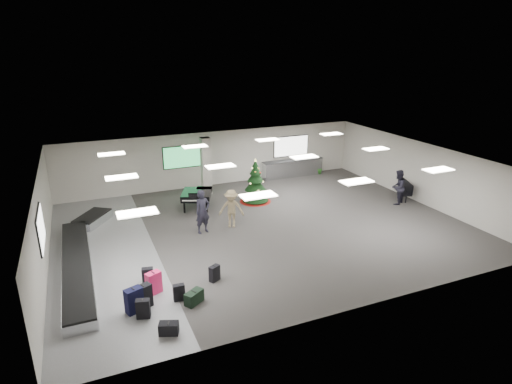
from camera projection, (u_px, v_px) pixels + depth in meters
name	position (u px, v px, depth m)	size (l,w,h in m)	color
ground	(263.00, 227.00, 19.67)	(18.00, 18.00, 0.00)	#363331
room_envelope	(250.00, 176.00, 19.35)	(18.02, 14.02, 3.21)	#BBB8AB
baggage_carousel	(81.00, 255.00, 16.62)	(2.28, 9.71, 0.43)	silver
service_counter	(293.00, 168.00, 27.13)	(4.05, 0.65, 1.08)	silver
suitcase_0	(144.00, 297.00, 13.55)	(0.58, 0.47, 0.81)	black
suitcase_1	(179.00, 293.00, 13.97)	(0.38, 0.21, 0.59)	black
pink_suitcase	(154.00, 283.00, 14.34)	(0.57, 0.46, 0.80)	#E51D5A
suitcase_3	(215.00, 273.00, 15.14)	(0.44, 0.38, 0.60)	black
navy_suitcase	(134.00, 300.00, 13.32)	(0.61, 0.48, 0.84)	black
suitcase_5	(143.00, 309.00, 13.07)	(0.46, 0.33, 0.65)	black
green_duffel	(194.00, 297.00, 13.84)	(0.71, 0.62, 0.45)	black
suitcase_8	(148.00, 276.00, 15.00)	(0.43, 0.29, 0.59)	black
black_duffel	(169.00, 328.00, 12.37)	(0.64, 0.49, 0.39)	black
christmas_tree	(255.00, 187.00, 22.66)	(1.67, 1.67, 2.38)	#6B0909
grand_piano	(197.00, 195.00, 21.69)	(1.99, 2.22, 1.05)	black
bench	(404.00, 189.00, 23.17)	(1.08, 1.65, 0.99)	black
traveler_a	(203.00, 212.00, 18.83)	(0.72, 0.47, 1.98)	black
traveler_b	(231.00, 209.00, 19.47)	(1.15, 0.66, 1.78)	#8A7755
traveler_bench	(398.00, 187.00, 22.27)	(0.90, 0.70, 1.85)	black
potted_plant_left	(259.00, 176.00, 26.06)	(0.39, 0.31, 0.71)	#1B4415
potted_plant_right	(319.00, 167.00, 27.71)	(0.49, 0.49, 0.87)	#1B4415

